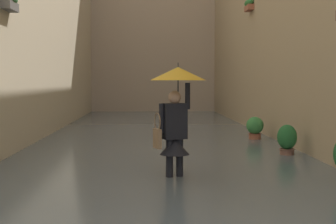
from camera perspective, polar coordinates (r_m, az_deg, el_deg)
ground_plane at (r=14.17m, az=-1.23°, el=-3.54°), size 60.00×60.00×0.00m
flood_water at (r=14.16m, az=-1.23°, el=-3.22°), size 7.18×29.77×0.16m
building_facade_far at (r=27.09m, az=-1.73°, el=11.20°), size 9.98×1.80×10.70m
person_wading at (r=8.29m, az=0.93°, el=1.01°), size 0.93×0.93×2.05m
potted_plant_mid_left at (r=11.16m, az=13.40°, el=-3.23°), size 0.42×0.42×0.81m
potted_plant_far_left at (r=13.94m, az=9.86°, el=-1.90°), size 0.47×0.47×0.77m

